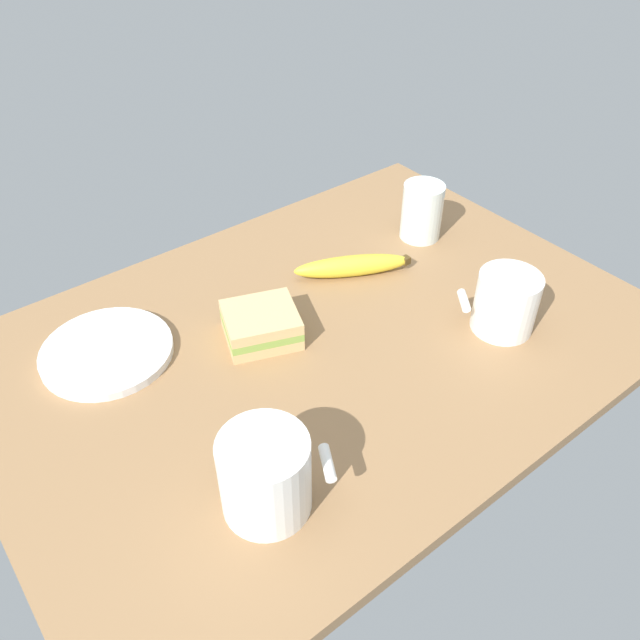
{
  "coord_description": "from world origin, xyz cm",
  "views": [
    {
      "loc": [
        41.58,
        53.22,
        61.59
      ],
      "look_at": [
        0.0,
        0.0,
        5.0
      ],
      "focal_mm": 36.41,
      "sensor_mm": 36.0,
      "label": 1
    }
  ],
  "objects_px": {
    "plate_of_food": "(107,352)",
    "glass_of_milk": "(422,213)",
    "banana": "(352,266)",
    "coffee_mug_black": "(506,302)",
    "coffee_mug_milky": "(265,474)",
    "sandwich_main": "(261,325)"
  },
  "relations": [
    {
      "from": "sandwich_main",
      "to": "glass_of_milk",
      "type": "xyz_separation_m",
      "value": [
        -0.36,
        -0.05,
        0.02
      ]
    },
    {
      "from": "plate_of_food",
      "to": "glass_of_milk",
      "type": "xyz_separation_m",
      "value": [
        -0.54,
        0.05,
        0.04
      ]
    },
    {
      "from": "plate_of_food",
      "to": "glass_of_milk",
      "type": "distance_m",
      "value": 0.54
    },
    {
      "from": "sandwich_main",
      "to": "banana",
      "type": "relative_size",
      "value": 0.7
    },
    {
      "from": "coffee_mug_milky",
      "to": "banana",
      "type": "xyz_separation_m",
      "value": [
        -0.34,
        -0.26,
        -0.03
      ]
    },
    {
      "from": "glass_of_milk",
      "to": "banana",
      "type": "bearing_deg",
      "value": 5.42
    },
    {
      "from": "coffee_mug_milky",
      "to": "banana",
      "type": "bearing_deg",
      "value": -142.25
    },
    {
      "from": "plate_of_food",
      "to": "coffee_mug_milky",
      "type": "height_order",
      "value": "coffee_mug_milky"
    },
    {
      "from": "coffee_mug_black",
      "to": "glass_of_milk",
      "type": "xyz_separation_m",
      "value": [
        -0.08,
        -0.24,
        -0.0
      ]
    },
    {
      "from": "glass_of_milk",
      "to": "banana",
      "type": "distance_m",
      "value": 0.17
    },
    {
      "from": "plate_of_food",
      "to": "banana",
      "type": "height_order",
      "value": "banana"
    },
    {
      "from": "sandwich_main",
      "to": "glass_of_milk",
      "type": "distance_m",
      "value": 0.36
    },
    {
      "from": "plate_of_food",
      "to": "banana",
      "type": "relative_size",
      "value": 1.0
    },
    {
      "from": "coffee_mug_black",
      "to": "coffee_mug_milky",
      "type": "bearing_deg",
      "value": 5.16
    },
    {
      "from": "plate_of_food",
      "to": "banana",
      "type": "distance_m",
      "value": 0.38
    },
    {
      "from": "sandwich_main",
      "to": "banana",
      "type": "bearing_deg",
      "value": -169.47
    },
    {
      "from": "coffee_mug_black",
      "to": "sandwich_main",
      "type": "height_order",
      "value": "coffee_mug_black"
    },
    {
      "from": "glass_of_milk",
      "to": "banana",
      "type": "relative_size",
      "value": 0.54
    },
    {
      "from": "glass_of_milk",
      "to": "banana",
      "type": "xyz_separation_m",
      "value": [
        0.16,
        0.02,
        -0.03
      ]
    },
    {
      "from": "coffee_mug_milky",
      "to": "coffee_mug_black",
      "type": "bearing_deg",
      "value": -174.84
    },
    {
      "from": "plate_of_food",
      "to": "coffee_mug_black",
      "type": "relative_size",
      "value": 1.65
    },
    {
      "from": "coffee_mug_black",
      "to": "coffee_mug_milky",
      "type": "height_order",
      "value": "coffee_mug_milky"
    }
  ]
}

